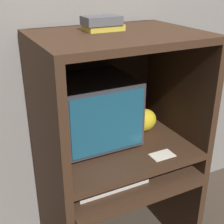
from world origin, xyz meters
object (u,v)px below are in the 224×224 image
at_px(keyboard, 109,182).
at_px(snack_bag, 143,120).
at_px(book_stack, 102,23).
at_px(crt_monitor, 93,110).
at_px(mouse, 152,167).

distance_m(keyboard, snack_bag, 0.45).
relative_size(keyboard, book_stack, 1.95).
relative_size(crt_monitor, keyboard, 1.12).
bearing_deg(mouse, crt_monitor, 137.21).
height_order(keyboard, mouse, mouse).
distance_m(crt_monitor, book_stack, 0.46).
height_order(mouse, snack_bag, snack_bag).
relative_size(mouse, snack_bag, 0.44).
bearing_deg(snack_bag, keyboard, -146.30).
distance_m(keyboard, mouse, 0.27).
relative_size(snack_bag, book_stack, 0.86).
distance_m(snack_bag, book_stack, 0.64).
bearing_deg(crt_monitor, mouse, -42.79).
xyz_separation_m(keyboard, snack_bag, (0.34, 0.23, 0.19)).
xyz_separation_m(crt_monitor, snack_bag, (0.32, -0.02, -0.12)).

